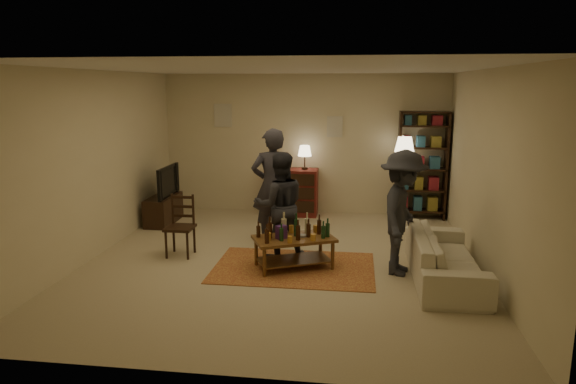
% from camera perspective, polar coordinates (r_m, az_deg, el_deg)
% --- Properties ---
extents(floor, '(6.00, 6.00, 0.00)m').
position_cam_1_polar(floor, '(7.44, -0.73, -7.70)').
color(floor, '#C6B793').
rests_on(floor, ground).
extents(room_shell, '(6.00, 6.00, 6.00)m').
position_cam_1_polar(room_shell, '(10.08, -1.95, 7.98)').
color(room_shell, beige).
rests_on(room_shell, ground).
extents(rug, '(2.20, 1.50, 0.01)m').
position_cam_1_polar(rug, '(7.18, 0.66, -8.38)').
color(rug, maroon).
rests_on(rug, ground).
extents(coffee_table, '(1.22, 0.98, 0.78)m').
position_cam_1_polar(coffee_table, '(7.06, 0.64, -5.38)').
color(coffee_table, brown).
rests_on(coffee_table, ground).
extents(dining_chair, '(0.40, 0.40, 0.92)m').
position_cam_1_polar(dining_chair, '(7.76, -11.81, -3.42)').
color(dining_chair, black).
rests_on(dining_chair, ground).
extents(tv_stand, '(0.40, 1.00, 1.06)m').
position_cam_1_polar(tv_stand, '(9.63, -13.67, -1.13)').
color(tv_stand, black).
rests_on(tv_stand, ground).
extents(dresser, '(1.00, 0.50, 1.36)m').
position_cam_1_polar(dresser, '(9.93, 0.45, 0.13)').
color(dresser, maroon).
rests_on(dresser, ground).
extents(bookshelf, '(0.90, 0.34, 2.02)m').
position_cam_1_polar(bookshelf, '(9.90, 14.66, 2.99)').
color(bookshelf, black).
rests_on(bookshelf, ground).
extents(floor_lamp, '(0.36, 0.36, 1.56)m').
position_cam_1_polar(floor_lamp, '(9.70, 12.80, 4.58)').
color(floor_lamp, black).
rests_on(floor_lamp, ground).
extents(sofa, '(0.81, 2.08, 0.61)m').
position_cam_1_polar(sofa, '(6.99, 17.04, -6.91)').
color(sofa, beige).
rests_on(sofa, ground).
extents(person_left, '(0.78, 0.64, 1.83)m').
position_cam_1_polar(person_left, '(8.13, -1.75, 0.66)').
color(person_left, '#2B2A33').
rests_on(person_left, ground).
extents(person_right, '(0.89, 0.78, 1.56)m').
position_cam_1_polar(person_right, '(7.39, -0.92, -1.53)').
color(person_right, '#25252C').
rests_on(person_right, ground).
extents(person_by_sofa, '(0.86, 1.19, 1.67)m').
position_cam_1_polar(person_by_sofa, '(6.92, 12.60, -2.29)').
color(person_by_sofa, '#292A31').
rests_on(person_by_sofa, ground).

